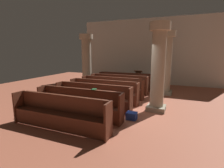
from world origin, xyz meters
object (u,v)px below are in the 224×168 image
object	(u,v)px
pew_row_5	(78,102)
lectern	(138,80)
kneeler_box_blue	(132,116)
pillar_aisle_side	(166,62)
pillar_aisle_rear	(158,66)
pew_row_1	(119,83)
pew_row_0	(125,81)
pillar_far_side	(87,60)
pew_row_6	(59,112)
pew_row_3	(103,91)
hymn_book	(94,89)
pew_row_2	(112,87)
pew_row_4	(93,96)

from	to	relation	value
pew_row_5	lectern	bearing A→B (deg)	84.26
kneeler_box_blue	pew_row_5	bearing A→B (deg)	-164.08
pillar_aisle_side	pillar_aisle_rear	xyz separation A→B (m)	(0.00, -2.88, 0.00)
pew_row_1	kneeler_box_blue	world-z (taller)	pew_row_1
pew_row_0	pew_row_5	distance (m)	4.98
pew_row_0	pillar_far_side	size ratio (longest dim) A/B	0.98
pillar_aisle_rear	pew_row_1	bearing A→B (deg)	136.86
pillar_aisle_rear	pew_row_5	bearing A→B (deg)	-143.53
pew_row_6	kneeler_box_blue	size ratio (longest dim) A/B	9.36
pillar_far_side	kneeler_box_blue	distance (m)	5.92
kneeler_box_blue	pillar_aisle_side	bearing A→B (deg)	81.48
pew_row_3	pew_row_6	bearing A→B (deg)	-90.00
hymn_book	pew_row_2	bearing A→B (deg)	100.34
pew_row_2	pew_row_1	bearing A→B (deg)	90.00
hymn_book	pew_row_3	bearing A→B (deg)	105.80
pew_row_0	pew_row_3	world-z (taller)	same
pew_row_1	lectern	bearing A→B (deg)	72.99
pew_row_1	lectern	xyz separation A→B (m)	(0.60, 1.95, -0.07)
pew_row_5	pillar_aisle_rear	size ratio (longest dim) A/B	0.98
lectern	pillar_aisle_rear	bearing A→B (deg)	-66.91
hymn_book	kneeler_box_blue	xyz separation A→B (m)	(1.25, 0.32, -0.87)
pew_row_5	pew_row_3	bearing A→B (deg)	90.00
pillar_far_side	pew_row_6	bearing A→B (deg)	-66.98
pew_row_5	lectern	xyz separation A→B (m)	(0.60, 5.93, -0.07)
pew_row_4	pillar_aisle_side	world-z (taller)	pillar_aisle_side
pew_row_4	pew_row_2	bearing A→B (deg)	90.00
lectern	hymn_book	size ratio (longest dim) A/B	5.60
pew_row_2	pew_row_3	distance (m)	1.00
pew_row_3	pillar_aisle_rear	size ratio (longest dim) A/B	0.98
pew_row_6	kneeler_box_blue	xyz separation A→B (m)	(1.76, 1.50, -0.40)
pew_row_3	pillar_far_side	distance (m)	3.61
pew_row_5	pillar_aisle_side	bearing A→B (deg)	62.87
pew_row_4	pillar_far_side	size ratio (longest dim) A/B	0.98
pillar_aisle_side	pew_row_6	bearing A→B (deg)	-112.87
pew_row_5	pillar_aisle_rear	world-z (taller)	pillar_aisle_rear
pillar_aisle_side	kneeler_box_blue	distance (m)	4.47
pew_row_6	pew_row_1	bearing A→B (deg)	90.00
pew_row_0	pew_row_1	distance (m)	1.00
hymn_book	pew_row_4	bearing A→B (deg)	122.23
pillar_far_side	lectern	world-z (taller)	pillar_far_side
pew_row_2	pew_row_6	size ratio (longest dim) A/B	1.00
kneeler_box_blue	hymn_book	bearing A→B (deg)	-165.74
pew_row_0	pew_row_4	distance (m)	3.98
pew_row_5	pillar_aisle_side	xyz separation A→B (m)	(2.38, 4.64, 1.19)
pew_row_2	pew_row_3	xyz separation A→B (m)	(0.00, -1.00, 0.00)
pillar_far_side	pew_row_4	bearing A→B (deg)	-56.27
pew_row_4	pillar_aisle_side	size ratio (longest dim) A/B	0.98
pew_row_1	pew_row_0	bearing A→B (deg)	90.00
pew_row_0	pew_row_6	size ratio (longest dim) A/B	1.00
pew_row_3	pillar_aisle_rear	distance (m)	2.67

